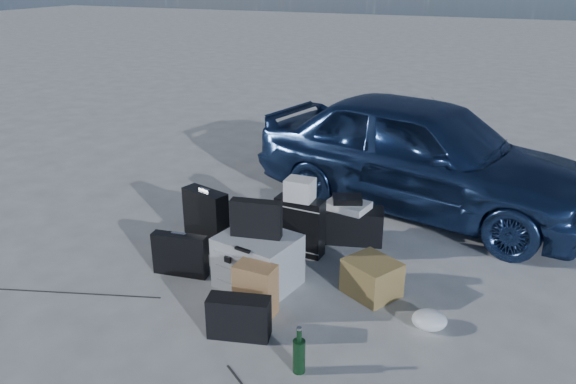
% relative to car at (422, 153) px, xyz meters
% --- Properties ---
extents(ground, '(60.00, 60.00, 0.00)m').
position_rel_car_xyz_m(ground, '(-0.86, -2.47, -0.62)').
color(ground, beige).
rests_on(ground, ground).
extents(car, '(3.89, 2.26, 1.25)m').
position_rel_car_xyz_m(car, '(0.00, 0.00, 0.00)').
color(car, navy).
rests_on(car, ground).
extents(pelican_case, '(0.69, 0.60, 0.44)m').
position_rel_car_xyz_m(pelican_case, '(-0.89, -2.19, -0.40)').
color(pelican_case, '#AFB2B5').
rests_on(pelican_case, ground).
extents(laptop_bag, '(0.43, 0.18, 0.31)m').
position_rel_car_xyz_m(laptop_bag, '(-0.90, -2.18, -0.02)').
color(laptop_bag, black).
rests_on(laptop_bag, pelican_case).
extents(briefcase, '(0.49, 0.18, 0.38)m').
position_rel_car_xyz_m(briefcase, '(-1.58, -2.31, -0.44)').
color(briefcase, black).
rests_on(briefcase, ground).
extents(suitcase_left, '(0.48, 0.28, 0.59)m').
position_rel_car_xyz_m(suitcase_left, '(-1.62, -1.80, -0.33)').
color(suitcase_left, black).
rests_on(suitcase_left, ground).
extents(suitcase_right, '(0.46, 0.18, 0.54)m').
position_rel_car_xyz_m(suitcase_right, '(-0.79, -1.53, -0.35)').
color(suitcase_right, black).
rests_on(suitcase_right, ground).
extents(white_carton, '(0.25, 0.20, 0.20)m').
position_rel_car_xyz_m(white_carton, '(-0.78, -1.54, 0.02)').
color(white_carton, silver).
rests_on(white_carton, suitcase_right).
extents(duffel_bag, '(0.71, 0.44, 0.33)m').
position_rel_car_xyz_m(duffel_bag, '(-0.45, -1.11, -0.46)').
color(duffel_bag, black).
rests_on(duffel_bag, ground).
extents(flat_box_white, '(0.44, 0.36, 0.07)m').
position_rel_car_xyz_m(flat_box_white, '(-0.47, -1.10, -0.26)').
color(flat_box_white, silver).
rests_on(flat_box_white, duffel_bag).
extents(flat_box_black, '(0.33, 0.28, 0.06)m').
position_rel_car_xyz_m(flat_box_black, '(-0.47, -1.10, -0.19)').
color(flat_box_black, black).
rests_on(flat_box_black, flat_box_white).
extents(kraft_bag, '(0.31, 0.19, 0.41)m').
position_rel_car_xyz_m(kraft_bag, '(-0.72, -2.58, -0.42)').
color(kraft_bag, '#AB824A').
rests_on(kraft_bag, ground).
extents(cardboard_box, '(0.51, 0.49, 0.30)m').
position_rel_car_xyz_m(cardboard_box, '(0.02, -1.96, -0.47)').
color(cardboard_box, olive).
rests_on(cardboard_box, ground).
extents(plastic_bag, '(0.31, 0.28, 0.14)m').
position_rel_car_xyz_m(plastic_bag, '(0.54, -2.25, -0.55)').
color(plastic_bag, white).
rests_on(plastic_bag, ground).
extents(messenger_bag, '(0.47, 0.27, 0.31)m').
position_rel_car_xyz_m(messenger_bag, '(-0.69, -2.89, -0.47)').
color(messenger_bag, black).
rests_on(messenger_bag, ground).
extents(green_bottle, '(0.09, 0.09, 0.33)m').
position_rel_car_xyz_m(green_bottle, '(-0.15, -3.07, -0.46)').
color(green_bottle, black).
rests_on(green_bottle, ground).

